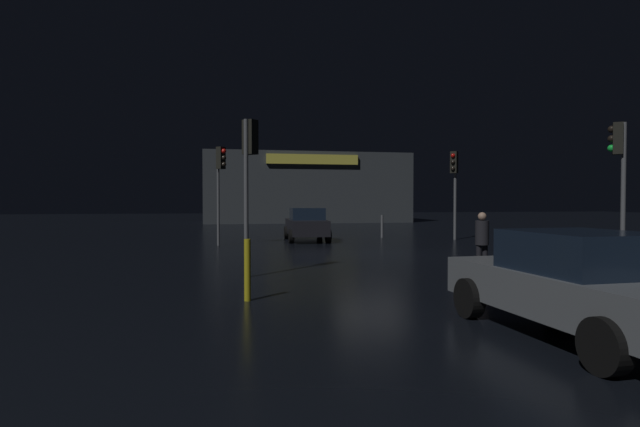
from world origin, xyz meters
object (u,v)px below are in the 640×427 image
object	(u,v)px
traffic_signal_cross_right	(250,157)
car_near	(307,224)
traffic_signal_main	(220,171)
pedestrian	(482,239)
store_building	(306,188)
car_far	(579,284)
traffic_signal_cross_left	(619,162)
traffic_signal_opposite	(454,176)

from	to	relation	value
traffic_signal_cross_right	car_near	xyz separation A→B (m)	(3.36, 10.96, -2.20)
traffic_signal_main	car_near	bearing A→B (deg)	24.55
traffic_signal_cross_right	pedestrian	bearing A→B (deg)	-9.27
store_building	traffic_signal_cross_right	world-z (taller)	store_building
store_building	car_far	world-z (taller)	store_building
traffic_signal_cross_left	pedestrian	xyz separation A→B (m)	(-4.74, -0.86, -2.08)
traffic_signal_main	traffic_signal_cross_right	size ratio (longest dim) A/B	1.06
car_near	car_far	distance (m)	17.66
store_building	car_near	distance (m)	21.48
traffic_signal_opposite	pedestrian	xyz separation A→B (m)	(-4.68, -11.19, -2.14)
car_far	traffic_signal_cross_right	bearing A→B (deg)	121.59
traffic_signal_main	car_far	xyz separation A→B (m)	(4.73, -15.83, -2.39)
traffic_signal_main	pedestrian	distance (m)	12.15
store_building	pedestrian	distance (m)	33.05
traffic_signal_opposite	traffic_signal_cross_left	world-z (taller)	traffic_signal_opposite
traffic_signal_opposite	pedestrian	bearing A→B (deg)	-112.72
traffic_signal_opposite	traffic_signal_cross_right	xyz separation A→B (m)	(-10.47, -10.24, -0.09)
traffic_signal_main	traffic_signal_cross_right	world-z (taller)	traffic_signal_main
car_near	car_far	size ratio (longest dim) A/B	0.93
traffic_signal_cross_left	car_near	size ratio (longest dim) A/B	1.01
traffic_signal_opposite	traffic_signal_cross_right	size ratio (longest dim) A/B	1.09
traffic_signal_cross_right	car_far	bearing A→B (deg)	-58.41
store_building	car_far	size ratio (longest dim) A/B	4.02
traffic_signal_cross_left	pedestrian	bearing A→B (deg)	-169.76
traffic_signal_cross_left	pedestrian	size ratio (longest dim) A/B	2.58
traffic_signal_opposite	store_building	bearing A→B (deg)	99.02
traffic_signal_cross_left	pedestrian	world-z (taller)	traffic_signal_cross_left
traffic_signal_main	traffic_signal_opposite	xyz separation A→B (m)	(11.09, 1.10, -0.07)
traffic_signal_main	traffic_signal_opposite	world-z (taller)	traffic_signal_opposite
traffic_signal_cross_left	car_far	world-z (taller)	traffic_signal_cross_left
store_building	traffic_signal_cross_right	xyz separation A→B (m)	(-7.02, -32.01, -0.01)
traffic_signal_main	traffic_signal_cross_left	distance (m)	14.47
traffic_signal_opposite	car_far	bearing A→B (deg)	-110.61
traffic_signal_cross_right	pedestrian	distance (m)	6.21
traffic_signal_opposite	pedestrian	distance (m)	12.32
traffic_signal_main	pedestrian	xyz separation A→B (m)	(6.40, -10.09, -2.21)
traffic_signal_cross_right	car_near	size ratio (longest dim) A/B	0.95
traffic_signal_main	pedestrian	world-z (taller)	traffic_signal_main
car_far	car_near	bearing A→B (deg)	92.43
traffic_signal_cross_right	traffic_signal_main	bearing A→B (deg)	93.87
store_building	traffic_signal_opposite	bearing A→B (deg)	-80.98
traffic_signal_opposite	traffic_signal_cross_right	world-z (taller)	traffic_signal_opposite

